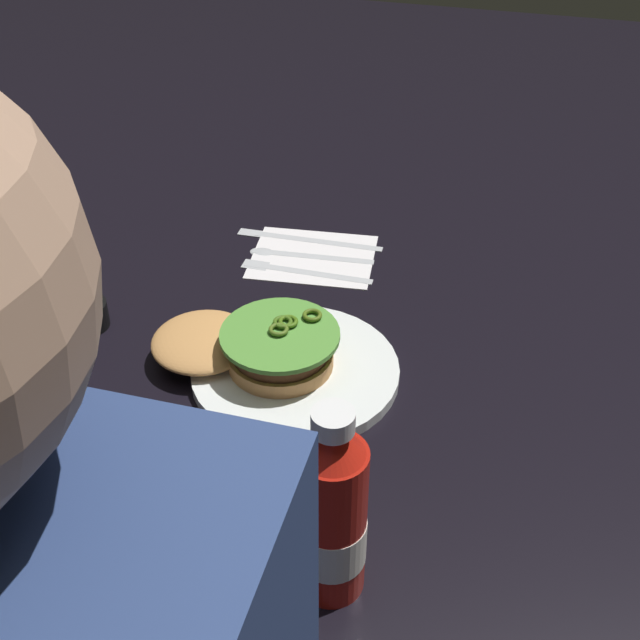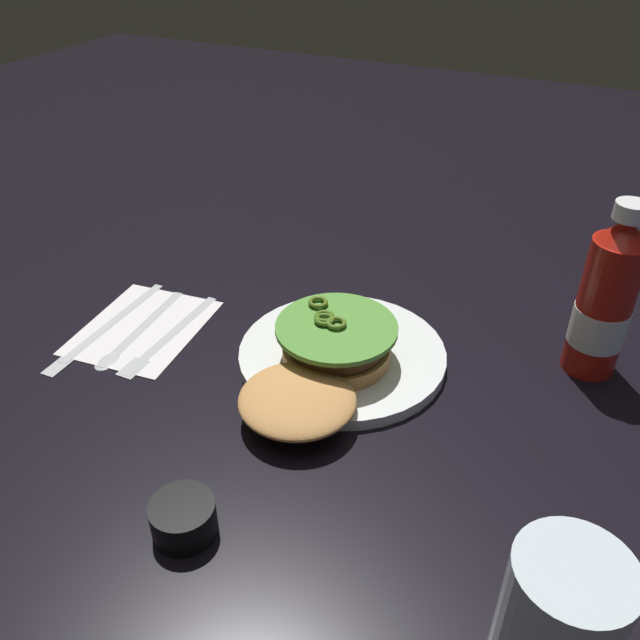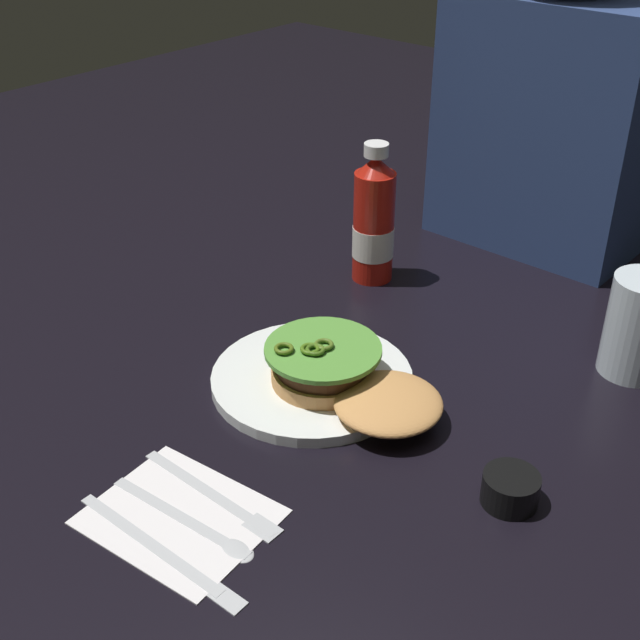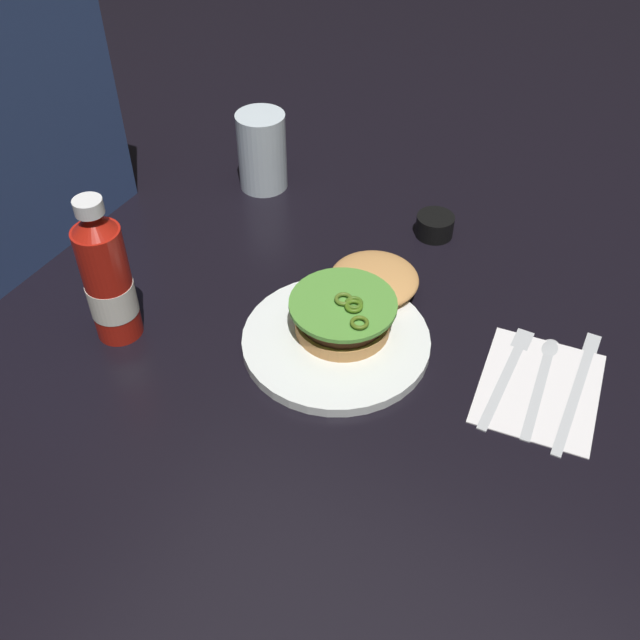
% 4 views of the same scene
% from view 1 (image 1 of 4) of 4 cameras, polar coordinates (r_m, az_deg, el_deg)
% --- Properties ---
extents(ground_plane, '(3.00, 3.00, 0.00)m').
position_cam_1_polar(ground_plane, '(0.99, -7.94, -2.69)').
color(ground_plane, black).
extents(dinner_plate, '(0.24, 0.24, 0.01)m').
position_cam_1_polar(dinner_plate, '(0.96, -1.75, -3.64)').
color(dinner_plate, white).
rests_on(dinner_plate, ground_plane).
extents(burger_sandwich, '(0.23, 0.14, 0.05)m').
position_cam_1_polar(burger_sandwich, '(0.96, -4.76, -1.65)').
color(burger_sandwich, tan).
rests_on(burger_sandwich, dinner_plate).
extents(ketchup_bottle, '(0.06, 0.06, 0.20)m').
position_cam_1_polar(ketchup_bottle, '(0.70, 0.82, -13.40)').
color(ketchup_bottle, '#B21B10').
rests_on(ketchup_bottle, ground_plane).
extents(condiment_cup, '(0.06, 0.06, 0.03)m').
position_cam_1_polar(condiment_cup, '(1.07, -15.92, 0.34)').
color(condiment_cup, black).
rests_on(condiment_cup, ground_plane).
extents(napkin, '(0.18, 0.16, 0.00)m').
position_cam_1_polar(napkin, '(1.17, -0.49, 4.41)').
color(napkin, white).
rests_on(napkin, ground_plane).
extents(butter_knife, '(0.22, 0.02, 0.00)m').
position_cam_1_polar(butter_knife, '(1.21, -1.40, 5.76)').
color(butter_knife, silver).
rests_on(butter_knife, napkin).
extents(spoon_utensil, '(0.18, 0.03, 0.00)m').
position_cam_1_polar(spoon_utensil, '(1.17, -1.86, 4.68)').
color(spoon_utensil, silver).
rests_on(spoon_utensil, napkin).
extents(fork_utensil, '(0.18, 0.02, 0.00)m').
position_cam_1_polar(fork_utensil, '(1.13, -1.76, 3.57)').
color(fork_utensil, silver).
rests_on(fork_utensil, napkin).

